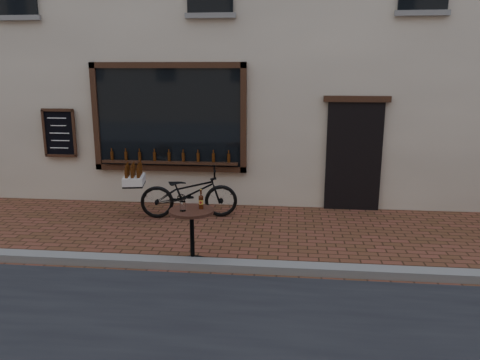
# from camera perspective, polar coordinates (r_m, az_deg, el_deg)

# --- Properties ---
(ground) EXTENTS (90.00, 90.00, 0.00)m
(ground) POSITION_cam_1_polar(r_m,az_deg,el_deg) (6.71, 0.37, -11.62)
(ground) COLOR #54311B
(ground) RESTS_ON ground
(kerb) EXTENTS (90.00, 0.25, 0.12)m
(kerb) POSITION_cam_1_polar(r_m,az_deg,el_deg) (6.86, 0.54, -10.46)
(kerb) COLOR slate
(kerb) RESTS_ON ground
(cargo_bicycle) EXTENTS (2.24, 0.99, 1.06)m
(cargo_bicycle) POSITION_cam_1_polar(r_m,az_deg,el_deg) (9.13, -6.47, -1.49)
(cargo_bicycle) COLOR black
(cargo_bicycle) RESTS_ON ground
(bistro_table) EXTENTS (0.66, 0.66, 1.13)m
(bistro_table) POSITION_cam_1_polar(r_m,az_deg,el_deg) (6.92, -5.86, -5.52)
(bistro_table) COLOR black
(bistro_table) RESTS_ON ground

